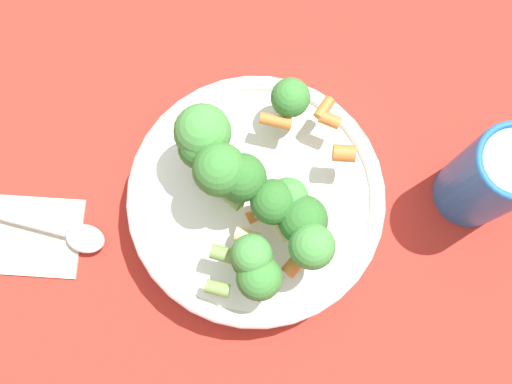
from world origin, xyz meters
name	(u,v)px	position (x,y,z in m)	size (l,w,h in m)	color
ground_plane	(256,206)	(0.00, 0.00, 0.00)	(3.00, 3.00, 0.00)	#B72D23
bowl	(256,200)	(0.00, 0.00, 0.03)	(0.23, 0.23, 0.05)	white
pasta_salad	(252,192)	(0.01, 0.00, 0.09)	(0.17, 0.15, 0.08)	#8CB766
cup	(491,178)	(0.04, 0.20, 0.06)	(0.07, 0.07, 0.12)	#2366B2
napkin	(19,235)	(-0.03, -0.22, 0.00)	(0.11, 0.13, 0.01)	beige
spoon	(48,229)	(-0.03, -0.19, 0.01)	(0.10, 0.16, 0.01)	silver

